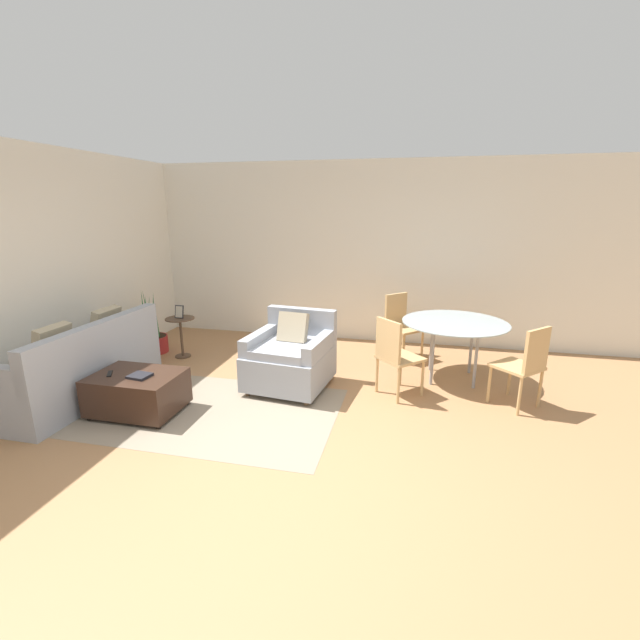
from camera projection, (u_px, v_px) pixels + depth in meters
ground_plane at (278, 467)px, 3.52m from camera, size 20.00×20.00×0.00m
wall_back at (350, 253)px, 6.62m from camera, size 12.00×0.06×2.75m
wall_left at (72, 266)px, 5.25m from camera, size 0.06×12.00×2.75m
area_rug at (207, 410)px, 4.49m from camera, size 2.71×1.67×0.01m
couch at (80, 370)px, 4.78m from camera, size 0.82×1.96×0.92m
armchair at (291, 357)px, 5.03m from camera, size 0.97×1.01×0.89m
ottoman at (138, 391)px, 4.41m from camera, size 0.88×0.63×0.42m
book_stack at (140, 376)px, 4.29m from camera, size 0.22×0.20×0.03m
tv_remote_primary at (110, 374)px, 4.36m from camera, size 0.12×0.16×0.01m
potted_plant at (152, 339)px, 6.26m from camera, size 0.43×0.43×0.96m
side_table at (181, 330)px, 6.01m from camera, size 0.40×0.40×0.57m
picture_frame at (179, 312)px, 5.94m from camera, size 0.13×0.07×0.18m
dining_table at (455, 327)px, 5.17m from camera, size 1.26×1.26×0.73m
dining_chair_near_left at (395, 352)px, 4.72m from camera, size 0.59×0.59×0.90m
dining_chair_near_right at (526, 362)px, 4.43m from camera, size 0.59×0.59×0.90m
dining_chair_far_left at (400, 322)px, 5.98m from camera, size 0.59×0.59×0.90m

